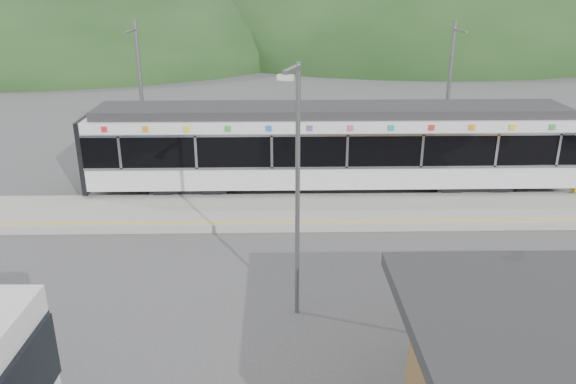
{
  "coord_description": "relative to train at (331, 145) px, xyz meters",
  "views": [
    {
      "loc": [
        -0.89,
        -16.87,
        8.53
      ],
      "look_at": [
        -0.51,
        1.0,
        1.84
      ],
      "focal_mm": 35.0,
      "sensor_mm": 36.0,
      "label": 1
    }
  ],
  "objects": [
    {
      "name": "catenary_mast_east",
      "position": [
        5.56,
        2.56,
        1.58
      ],
      "size": [
        0.18,
        1.8,
        7.0
      ],
      "color": "slate",
      "rests_on": "ground"
    },
    {
      "name": "ground",
      "position": [
        -1.44,
        -6.0,
        -2.06
      ],
      "size": [
        120.0,
        120.0,
        0.0
      ],
      "primitive_type": "plane",
      "color": "#4C4C4F",
      "rests_on": "ground"
    },
    {
      "name": "lamp_post",
      "position": [
        -1.8,
        -9.68,
        1.96
      ],
      "size": [
        0.47,
        1.22,
        6.78
      ],
      "rotation": [
        0.0,
        0.0,
        -0.32
      ],
      "color": "slate",
      "rests_on": "ground"
    },
    {
      "name": "catenary_mast_west",
      "position": [
        -8.44,
        2.56,
        1.58
      ],
      "size": [
        0.18,
        1.8,
        7.0
      ],
      "color": "slate",
      "rests_on": "ground"
    },
    {
      "name": "platform",
      "position": [
        -1.44,
        -2.7,
        -1.91
      ],
      "size": [
        26.0,
        3.2,
        0.3
      ],
      "primitive_type": "cube",
      "color": "#9E9E99",
      "rests_on": "ground"
    },
    {
      "name": "yellow_line",
      "position": [
        -1.44,
        -4.0,
        -1.76
      ],
      "size": [
        26.0,
        0.1,
        0.01
      ],
      "primitive_type": "cube",
      "color": "yellow",
      "rests_on": "platform"
    },
    {
      "name": "train",
      "position": [
        0.0,
        0.0,
        0.0
      ],
      "size": [
        20.44,
        3.01,
        3.74
      ],
      "color": "black",
      "rests_on": "ground"
    },
    {
      "name": "hills",
      "position": [
        4.75,
        -0.71,
        -2.06
      ],
      "size": [
        146.0,
        149.0,
        26.0
      ],
      "color": "#1E3D19",
      "rests_on": "ground"
    }
  ]
}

